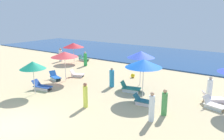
% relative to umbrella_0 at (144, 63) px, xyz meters
% --- Properties ---
extents(ground_plane, '(60.00, 60.00, 0.00)m').
position_rel_umbrella_0_xyz_m(ground_plane, '(-3.57, -7.52, -2.41)').
color(ground_plane, '#D7BB88').
extents(ocean, '(60.00, 13.97, 0.12)m').
position_rel_umbrella_0_xyz_m(ocean, '(-3.57, 15.50, -2.35)').
color(ocean, navy).
rests_on(ocean, ground_plane).
extents(umbrella_0, '(2.49, 2.49, 2.69)m').
position_rel_umbrella_0_xyz_m(umbrella_0, '(0.00, 0.00, 0.00)').
color(umbrella_0, silver).
rests_on(umbrella_0, ground_plane).
extents(lounge_chair_0_0, '(1.56, 0.97, 0.77)m').
position_rel_umbrella_0_xyz_m(lounge_chair_0_0, '(-1.30, 0.48, -2.13)').
color(lounge_chair_0_0, silver).
rests_on(lounge_chair_0_0, ground_plane).
extents(lounge_chair_0_1, '(1.38, 0.70, 0.65)m').
position_rel_umbrella_0_xyz_m(lounge_chair_0_1, '(0.65, -1.16, -2.15)').
color(lounge_chair_0_1, silver).
rests_on(lounge_chair_0_1, ground_plane).
extents(umbrella_1, '(2.31, 2.31, 2.55)m').
position_rel_umbrella_0_xyz_m(umbrella_1, '(-7.27, -0.29, -0.10)').
color(umbrella_1, silver).
rests_on(umbrella_1, ground_plane).
extents(lounge_chair_1_0, '(1.48, 0.96, 0.71)m').
position_rel_umbrella_0_xyz_m(lounge_chair_1_0, '(-8.26, -0.63, -2.15)').
color(lounge_chair_1_0, silver).
rests_on(lounge_chair_1_0, ground_plane).
extents(lounge_chair_1_1, '(1.38, 1.01, 0.67)m').
position_rel_umbrella_0_xyz_m(lounge_chair_1_1, '(-7.38, 1.17, -2.17)').
color(lounge_chair_1_1, silver).
rests_on(lounge_chair_1_1, ground_plane).
extents(umbrella_2, '(2.21, 2.21, 2.77)m').
position_rel_umbrella_0_xyz_m(umbrella_2, '(-1.49, 2.43, 0.09)').
color(umbrella_2, silver).
rests_on(umbrella_2, ground_plane).
extents(lounge_chair_3_0, '(1.40, 0.96, 0.73)m').
position_rel_umbrella_0_xyz_m(lounge_chair_3_0, '(4.40, 0.81, -2.16)').
color(lounge_chair_3_0, silver).
rests_on(lounge_chair_3_0, ground_plane).
extents(lounge_chair_3_1, '(1.50, 1.30, 0.73)m').
position_rel_umbrella_0_xyz_m(lounge_chair_3_1, '(4.13, 1.88, -2.17)').
color(lounge_chair_3_1, silver).
rests_on(lounge_chair_3_1, ground_plane).
extents(umbrella_4, '(1.83, 1.83, 2.40)m').
position_rel_umbrella_0_xyz_m(umbrella_4, '(-6.68, -3.87, -0.29)').
color(umbrella_4, silver).
rests_on(umbrella_4, ground_plane).
extents(lounge_chair_4_0, '(1.63, 0.92, 0.74)m').
position_rel_umbrella_0_xyz_m(lounge_chair_4_0, '(-7.01, -3.01, -2.14)').
color(lounge_chair_4_0, silver).
rests_on(lounge_chair_4_0, ground_plane).
extents(umbrella_5, '(2.43, 2.43, 2.34)m').
position_rel_umbrella_0_xyz_m(umbrella_5, '(-11.93, 5.46, -0.34)').
color(umbrella_5, silver).
rests_on(umbrella_5, ground_plane).
extents(lounge_chair_5_0, '(1.43, 0.69, 0.68)m').
position_rel_umbrella_0_xyz_m(lounge_chair_5_0, '(-11.77, 6.89, -2.16)').
color(lounge_chair_5_0, silver).
rests_on(lounge_chair_5_0, ground_plane).
extents(beachgoer_0, '(0.45, 0.45, 1.51)m').
position_rel_umbrella_0_xyz_m(beachgoer_0, '(3.78, 2.61, -1.72)').
color(beachgoer_0, white).
rests_on(beachgoer_0, ground_plane).
extents(beachgoer_1, '(0.41, 0.41, 1.66)m').
position_rel_umbrella_0_xyz_m(beachgoer_1, '(2.03, -2.90, -1.63)').
color(beachgoer_1, white).
rests_on(beachgoer_1, ground_plane).
extents(beachgoer_2, '(0.41, 0.41, 1.55)m').
position_rel_umbrella_0_xyz_m(beachgoer_2, '(2.30, -1.79, -1.69)').
color(beachgoer_2, '#46954D').
rests_on(beachgoer_2, ground_plane).
extents(beachgoer_3, '(0.51, 0.51, 1.55)m').
position_rel_umbrella_0_xyz_m(beachgoer_3, '(-3.07, 0.66, -1.71)').
color(beachgoer_3, '#298CC3').
rests_on(beachgoer_3, ground_plane).
extents(beachgoer_4, '(0.29, 0.29, 1.58)m').
position_rel_umbrella_0_xyz_m(beachgoer_4, '(-2.10, -3.53, -1.66)').
color(beachgoer_4, '#E2F052').
rests_on(beachgoer_4, ground_plane).
extents(beachgoer_5, '(0.54, 0.54, 1.62)m').
position_rel_umbrella_0_xyz_m(beachgoer_5, '(-13.80, 5.07, -1.67)').
color(beachgoer_5, white).
rests_on(beachgoer_5, ground_plane).
extents(beachgoer_6, '(0.54, 0.54, 1.59)m').
position_rel_umbrella_0_xyz_m(beachgoer_6, '(-9.69, 4.96, -1.68)').
color(beachgoer_6, green).
rests_on(beachgoer_6, ground_plane).
extents(beach_ball_0, '(0.38, 0.38, 0.38)m').
position_rel_umbrella_0_xyz_m(beach_ball_0, '(-3.02, 3.91, -2.23)').
color(beach_ball_0, yellow).
rests_on(beach_ball_0, ground_plane).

